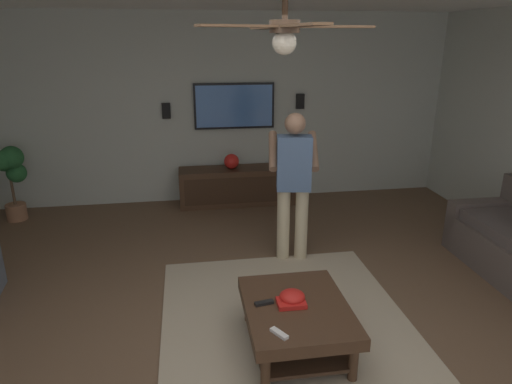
# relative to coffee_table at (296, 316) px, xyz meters

# --- Properties ---
(ground_plane) EXTENTS (8.75, 8.75, 0.00)m
(ground_plane) POSITION_rel_coffee_table_xyz_m (0.05, 0.21, -0.30)
(ground_plane) COLOR brown
(wall_back_tv) EXTENTS (0.10, 6.93, 2.73)m
(wall_back_tv) POSITION_rel_coffee_table_xyz_m (3.75, 0.21, 1.07)
(wall_back_tv) COLOR #B2B7AD
(wall_back_tv) RESTS_ON ground
(area_rug) EXTENTS (2.74, 2.14, 0.01)m
(area_rug) POSITION_rel_coffee_table_xyz_m (0.20, -0.00, -0.29)
(area_rug) COLOR tan
(area_rug) RESTS_ON ground
(coffee_table) EXTENTS (1.00, 0.80, 0.40)m
(coffee_table) POSITION_rel_coffee_table_xyz_m (0.00, 0.00, 0.00)
(coffee_table) COLOR #422B1C
(coffee_table) RESTS_ON ground
(media_console) EXTENTS (0.45, 1.70, 0.55)m
(media_console) POSITION_rel_coffee_table_xyz_m (3.42, 0.07, -0.02)
(media_console) COLOR #422B1C
(media_console) RESTS_ON ground
(tv) EXTENTS (0.05, 1.17, 0.66)m
(tv) POSITION_rel_coffee_table_xyz_m (3.66, 0.07, 1.13)
(tv) COLOR black
(person_standing) EXTENTS (0.60, 0.60, 1.64)m
(person_standing) POSITION_rel_coffee_table_xyz_m (1.56, -0.33, 0.64)
(person_standing) COLOR #C6B793
(person_standing) RESTS_ON ground
(potted_plant_tall) EXTENTS (0.37, 0.39, 1.02)m
(potted_plant_tall) POSITION_rel_coffee_table_xyz_m (3.27, 3.12, 0.40)
(potted_plant_tall) COLOR #9E6B4C
(potted_plant_tall) RESTS_ON ground
(bowl) EXTENTS (0.20, 0.20, 0.09)m
(bowl) POSITION_rel_coffee_table_xyz_m (0.05, 0.03, 0.15)
(bowl) COLOR red
(bowl) RESTS_ON coffee_table
(remote_white) EXTENTS (0.15, 0.12, 0.02)m
(remote_white) POSITION_rel_coffee_table_xyz_m (-0.35, 0.21, 0.12)
(remote_white) COLOR white
(remote_white) RESTS_ON coffee_table
(remote_black) EXTENTS (0.07, 0.16, 0.02)m
(remote_black) POSITION_rel_coffee_table_xyz_m (0.05, 0.25, 0.12)
(remote_black) COLOR black
(remote_black) RESTS_ON coffee_table
(book) EXTENTS (0.16, 0.22, 0.04)m
(book) POSITION_rel_coffee_table_xyz_m (0.00, 0.04, 0.12)
(book) COLOR red
(book) RESTS_ON coffee_table
(vase_round) EXTENTS (0.22, 0.22, 0.22)m
(vase_round) POSITION_rel_coffee_table_xyz_m (3.41, 0.15, 0.36)
(vase_round) COLOR red
(vase_round) RESTS_ON media_console
(wall_speaker_left) EXTENTS (0.06, 0.12, 0.22)m
(wall_speaker_left) POSITION_rel_coffee_table_xyz_m (3.67, -0.93, 1.18)
(wall_speaker_left) COLOR black
(wall_speaker_right) EXTENTS (0.06, 0.12, 0.22)m
(wall_speaker_right) POSITION_rel_coffee_table_xyz_m (3.67, 1.04, 1.08)
(wall_speaker_right) COLOR black
(ceiling_fan) EXTENTS (1.21, 1.19, 0.46)m
(ceiling_fan) POSITION_rel_coffee_table_xyz_m (0.09, 0.11, 2.11)
(ceiling_fan) COLOR #4C3828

